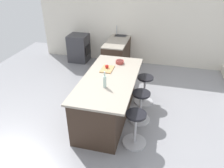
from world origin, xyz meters
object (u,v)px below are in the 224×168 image
at_px(apple_red, 107,66).
at_px(stool_near_camera, 135,130).
at_px(kitchen_island, 107,97).
at_px(stool_middle, 140,108).
at_px(water_bottle, 105,81).
at_px(stool_by_window, 144,91).
at_px(cutting_board, 107,69).
at_px(oven_range, 79,48).
at_px(fruit_bowl, 120,62).

bearing_deg(apple_red, stool_near_camera, 37.26).
bearing_deg(kitchen_island, stool_near_camera, 45.34).
height_order(stool_middle, water_bottle, water_bottle).
height_order(stool_by_window, cutting_board, cutting_board).
bearing_deg(stool_near_camera, oven_range, -144.45).
relative_size(oven_range, stool_near_camera, 1.29).
bearing_deg(fruit_bowl, stool_middle, 40.18).
xyz_separation_m(kitchen_island, fruit_bowl, (-0.71, 0.10, 0.50)).
height_order(cutting_board, fruit_bowl, fruit_bowl).
xyz_separation_m(kitchen_island, cutting_board, (-0.34, -0.09, 0.47)).
height_order(kitchen_island, stool_middle, kitchen_island).
relative_size(stool_middle, cutting_board, 1.87).
bearing_deg(stool_middle, oven_range, -138.01).
height_order(water_bottle, fruit_bowl, water_bottle).
bearing_deg(water_bottle, stool_near_camera, 64.12).
xyz_separation_m(stool_middle, apple_red, (-0.37, -0.80, 0.67)).
xyz_separation_m(kitchen_island, stool_near_camera, (0.69, 0.69, -0.15)).
bearing_deg(apple_red, fruit_bowl, 149.41).
distance_m(cutting_board, apple_red, 0.06).
bearing_deg(oven_range, cutting_board, 34.66).
xyz_separation_m(kitchen_island, apple_red, (-0.37, -0.11, 0.52)).
bearing_deg(kitchen_island, stool_middle, 90.00).
distance_m(stool_near_camera, cutting_board, 1.43).
bearing_deg(apple_red, stool_by_window, 111.78).
bearing_deg(cutting_board, stool_by_window, 113.75).
xyz_separation_m(stool_near_camera, water_bottle, (-0.31, -0.64, 0.73)).
bearing_deg(cutting_board, fruit_bowl, 152.87).
relative_size(cutting_board, apple_red, 4.58).
distance_m(kitchen_island, stool_by_window, 0.99).
height_order(stool_by_window, apple_red, apple_red).
distance_m(oven_range, kitchen_island, 3.14).
xyz_separation_m(kitchen_island, stool_by_window, (-0.69, 0.69, -0.15)).
bearing_deg(cutting_board, oven_range, -145.34).
distance_m(oven_range, stool_middle, 3.56).
bearing_deg(oven_range, stool_by_window, 50.56).
bearing_deg(stool_near_camera, fruit_bowl, -156.78).
bearing_deg(stool_by_window, stool_near_camera, 0.00).
bearing_deg(oven_range, water_bottle, 29.98).
bearing_deg(kitchen_island, oven_range, -147.48).
xyz_separation_m(kitchen_island, water_bottle, (0.38, 0.06, 0.58)).
xyz_separation_m(stool_by_window, water_bottle, (1.06, -0.64, 0.73)).
relative_size(cutting_board, water_bottle, 1.15).
relative_size(oven_range, stool_by_window, 1.29).
bearing_deg(apple_red, oven_range, -145.26).
distance_m(apple_red, water_bottle, 0.76).
bearing_deg(cutting_board, stool_middle, 66.66).
bearing_deg(oven_range, stool_near_camera, 35.55).
bearing_deg(cutting_board, stool_near_camera, 37.50).
bearing_deg(fruit_bowl, stool_near_camera, 23.22).
distance_m(water_bottle, fruit_bowl, 1.09).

